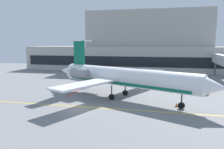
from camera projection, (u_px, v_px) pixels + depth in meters
name	position (u px, v px, depth m)	size (l,w,h in m)	color
ground	(80.00, 110.00, 30.21)	(120.00, 120.00, 0.11)	slate
terminal_building	(144.00, 48.00, 73.67)	(77.36, 13.43, 19.63)	#B7B2A8
regional_jet	(122.00, 77.00, 35.96)	(28.72, 23.37, 9.46)	white
baggage_tug	(84.00, 82.00, 45.88)	(3.07, 3.93, 1.89)	silver
pushback_tractor	(201.00, 88.00, 40.40)	(3.77, 2.93, 1.82)	#E5B20C
belt_loader	(80.00, 75.00, 56.13)	(3.31, 3.89, 2.29)	#19389E
fuel_tank	(151.00, 73.00, 57.90)	(6.99, 2.60, 2.27)	white
safety_cone_alpha	(176.00, 105.00, 31.39)	(0.47, 0.47, 0.55)	orange
safety_cone_bravo	(198.00, 94.00, 38.05)	(0.47, 0.47, 0.55)	orange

